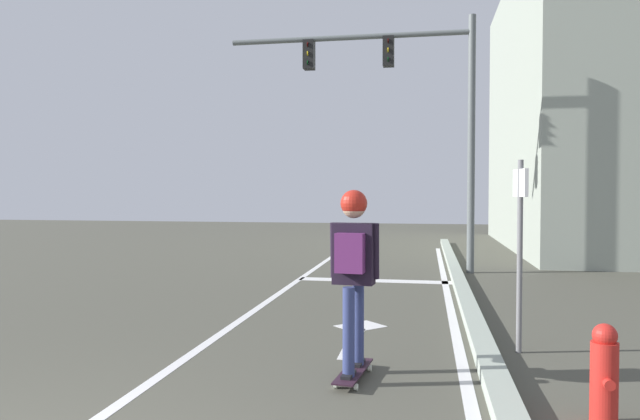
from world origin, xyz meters
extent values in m
cube|color=silver|center=(0.16, 6.00, 0.00)|extent=(0.12, 20.00, 0.01)
cube|color=silver|center=(3.02, 6.00, 0.00)|extent=(0.12, 20.00, 0.01)
cube|color=silver|center=(1.67, 9.15, 0.00)|extent=(3.00, 0.40, 0.01)
cube|color=silver|center=(1.82, 4.38, 0.00)|extent=(0.16, 1.40, 0.01)
cube|color=silver|center=(1.82, 5.23, 0.00)|extent=(0.71, 0.71, 0.01)
cube|color=#98A395|center=(3.27, 6.00, 0.07)|extent=(0.24, 24.00, 0.14)
cube|color=#2B1825|center=(1.99, 3.08, 0.08)|extent=(0.29, 0.87, 0.02)
cube|color=#B2B2B7|center=(2.02, 3.37, 0.07)|extent=(0.16, 0.07, 0.01)
cylinder|color=silver|center=(1.93, 3.38, 0.03)|extent=(0.04, 0.06, 0.06)
cylinder|color=silver|center=(2.11, 3.36, 0.03)|extent=(0.04, 0.06, 0.06)
cube|color=#B2B2B7|center=(1.95, 2.79, 0.07)|extent=(0.16, 0.07, 0.01)
cylinder|color=silver|center=(1.86, 2.80, 0.03)|extent=(0.04, 0.06, 0.06)
cylinder|color=silver|center=(2.05, 2.78, 0.03)|extent=(0.04, 0.06, 0.06)
cylinder|color=navy|center=(2.01, 3.27, 0.49)|extent=(0.11, 0.11, 0.81)
cube|color=black|center=(2.01, 3.27, 0.10)|extent=(0.12, 0.25, 0.03)
cylinder|color=navy|center=(1.97, 2.89, 0.49)|extent=(0.11, 0.11, 0.81)
cube|color=black|center=(1.97, 2.89, 0.10)|extent=(0.12, 0.25, 0.03)
cube|color=black|center=(1.99, 3.08, 1.18)|extent=(0.40, 0.22, 0.57)
cylinder|color=black|center=(1.79, 3.13, 1.21)|extent=(0.07, 0.11, 0.52)
cylinder|color=black|center=(2.19, 3.09, 1.21)|extent=(0.07, 0.10, 0.52)
sphere|color=tan|center=(1.99, 3.08, 1.62)|extent=(0.22, 0.22, 0.22)
sphere|color=red|center=(1.99, 3.08, 1.65)|extent=(0.25, 0.25, 0.25)
cube|color=#5D245D|center=(1.97, 2.94, 1.20)|extent=(0.27, 0.17, 0.36)
cylinder|color=slate|center=(3.60, 10.65, 2.77)|extent=(0.16, 0.16, 5.54)
cylinder|color=slate|center=(0.93, 10.65, 5.18)|extent=(5.34, 0.12, 0.12)
cube|color=black|center=(1.82, 10.65, 4.83)|extent=(0.24, 0.28, 0.64)
cylinder|color=#3A0605|center=(1.82, 10.50, 5.03)|extent=(0.02, 0.10, 0.10)
cylinder|color=yellow|center=(1.82, 10.50, 4.83)|extent=(0.02, 0.10, 0.10)
cylinder|color=black|center=(1.82, 10.50, 4.63)|extent=(0.02, 0.10, 0.10)
cube|color=black|center=(0.04, 10.65, 4.83)|extent=(0.24, 0.28, 0.64)
cylinder|color=#3A0605|center=(0.04, 10.50, 5.03)|extent=(0.02, 0.10, 0.10)
cylinder|color=yellow|center=(0.04, 10.50, 4.83)|extent=(0.02, 0.10, 0.10)
cylinder|color=black|center=(0.04, 10.50, 4.63)|extent=(0.02, 0.10, 0.10)
cylinder|color=slate|center=(3.65, 4.30, 1.05)|extent=(0.06, 0.06, 2.10)
cube|color=white|center=(3.65, 4.30, 1.85)|extent=(0.10, 0.44, 0.30)
cylinder|color=red|center=(3.97, 2.36, 0.31)|extent=(0.20, 0.20, 0.63)
sphere|color=red|center=(3.97, 2.36, 0.68)|extent=(0.18, 0.18, 0.18)
cylinder|color=red|center=(3.97, 2.47, 0.34)|extent=(0.08, 0.08, 0.08)
cylinder|color=red|center=(3.97, 2.25, 0.34)|extent=(0.08, 0.08, 0.08)
camera|label=1|loc=(2.64, -2.28, 1.76)|focal=32.71mm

